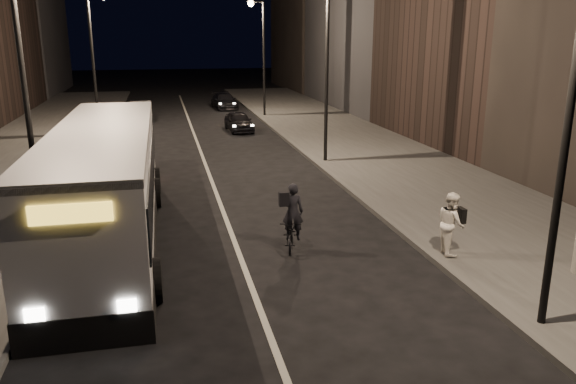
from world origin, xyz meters
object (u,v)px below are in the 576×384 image
city_bus (106,181)px  cyclist_on_bicycle (291,227)px  streetlight_left_far (96,45)px  streetlight_left_near (31,57)px  streetlight_right_far (260,43)px  streetlight_right_mid (322,48)px  streetlight_right_near (563,68)px  pedestrian_woman (451,223)px  car_mid (141,110)px  car_far (224,101)px  car_near (239,121)px

city_bus → cyclist_on_bicycle: 5.59m
streetlight_left_far → city_bus: streetlight_left_far is taller
streetlight_left_near → cyclist_on_bicycle: streetlight_left_near is taller
streetlight_right_far → city_bus: 26.33m
city_bus → streetlight_right_mid: bearing=43.8°
streetlight_left_near → streetlight_left_far: same height
streetlight_right_far → streetlight_left_far: same height
streetlight_left_near → city_bus: size_ratio=0.64×
city_bus → streetlight_right_near: bearing=-39.8°
streetlight_right_mid → streetlight_left_far: (-10.66, 10.00, 0.00)m
streetlight_right_mid → pedestrian_woman: 12.81m
city_bus → cyclist_on_bicycle: size_ratio=6.36×
streetlight_right_mid → streetlight_left_far: bearing=136.8°
streetlight_left_far → pedestrian_woman: (10.93, -22.05, -4.34)m
streetlight_right_mid → streetlight_left_near: size_ratio=1.00×
cyclist_on_bicycle → car_mid: size_ratio=0.47×
streetlight_right_far → car_far: (-2.07, 5.62, -4.74)m
car_far → streetlight_right_far: bearing=-74.2°
streetlight_left_near → car_mid: size_ratio=1.93×
streetlight_left_far → streetlight_right_mid: bearing=-43.2°
cyclist_on_bicycle → streetlight_right_mid: bearing=84.3°
city_bus → car_far: bearing=77.3°
city_bus → cyclist_on_bicycle: bearing=-19.9°
streetlight_right_far → car_near: streetlight_right_far is taller
car_far → cyclist_on_bicycle: bearing=-97.5°
cyclist_on_bicycle → car_mid: (-4.84, 27.11, 0.03)m
cyclist_on_bicycle → streetlight_left_far: bearing=123.0°
streetlight_right_near → car_near: (-2.46, 26.21, -4.75)m
city_bus → car_far: city_bus is taller
streetlight_right_far → car_far: size_ratio=1.89×
streetlight_right_mid → streetlight_right_far: (0.00, 16.00, 0.00)m
car_mid → streetlight_right_near: bearing=102.7°
streetlight_right_far → car_mid: (-8.64, 0.73, -4.67)m
cyclist_on_bicycle → pedestrian_woman: bearing=-7.9°
streetlight_right_far → car_near: 7.88m
streetlight_left_near → car_mid: 25.24m
streetlight_left_near → pedestrian_woman: bearing=-20.3°
streetlight_left_far → car_near: bearing=1.5°
streetlight_left_near → streetlight_left_far: size_ratio=1.00×
cyclist_on_bicycle → car_mid: cyclist_on_bicycle is taller
streetlight_right_mid → cyclist_on_bicycle: bearing=-110.1°
streetlight_left_near → pedestrian_woman: 12.44m
streetlight_left_far → city_bus: bearing=-84.7°
streetlight_right_mid → streetlight_right_far: bearing=90.0°
streetlight_right_near → cyclist_on_bicycle: streetlight_right_near is taller
city_bus → car_near: bearing=71.1°
streetlight_right_near → pedestrian_woman: (0.27, 3.95, -4.34)m
streetlight_left_far → streetlight_right_near: bearing=-67.7°
streetlight_right_mid → car_near: streetlight_right_mid is taller
car_mid → pedestrian_woman: bearing=105.1°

